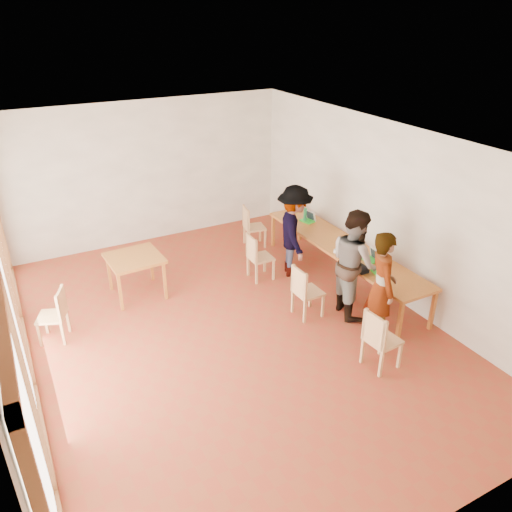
# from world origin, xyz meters

# --- Properties ---
(ground) EXTENTS (8.00, 8.00, 0.00)m
(ground) POSITION_xyz_m (0.00, 0.00, 0.00)
(ground) COLOR #943F23
(ground) RESTS_ON ground
(wall_back) EXTENTS (6.00, 0.10, 3.00)m
(wall_back) POSITION_xyz_m (0.00, 4.00, 1.50)
(wall_back) COLOR white
(wall_back) RESTS_ON ground
(wall_front) EXTENTS (6.00, 0.10, 3.00)m
(wall_front) POSITION_xyz_m (0.00, -4.00, 1.50)
(wall_front) COLOR white
(wall_front) RESTS_ON ground
(wall_right) EXTENTS (0.10, 8.00, 3.00)m
(wall_right) POSITION_xyz_m (3.00, 0.00, 1.50)
(wall_right) COLOR white
(wall_right) RESTS_ON ground
(window_wall) EXTENTS (0.10, 8.00, 3.00)m
(window_wall) POSITION_xyz_m (-2.96, 0.00, 1.50)
(window_wall) COLOR white
(window_wall) RESTS_ON ground
(ceiling) EXTENTS (6.00, 8.00, 0.04)m
(ceiling) POSITION_xyz_m (0.00, 0.00, 3.02)
(ceiling) COLOR white
(ceiling) RESTS_ON wall_back
(communal_table) EXTENTS (0.80, 4.00, 0.75)m
(communal_table) POSITION_xyz_m (2.50, 0.46, 0.70)
(communal_table) COLOR #BD662A
(communal_table) RESTS_ON ground
(side_table) EXTENTS (0.90, 0.90, 0.75)m
(side_table) POSITION_xyz_m (-0.98, 1.77, 0.67)
(side_table) COLOR #BD662A
(side_table) RESTS_ON ground
(chair_near) EXTENTS (0.46, 0.46, 0.49)m
(chair_near) POSITION_xyz_m (1.43, -1.82, 0.56)
(chair_near) COLOR tan
(chair_near) RESTS_ON ground
(chair_mid) EXTENTS (0.43, 0.43, 0.48)m
(chair_mid) POSITION_xyz_m (1.24, -0.21, 0.55)
(chair_mid) COLOR tan
(chair_mid) RESTS_ON ground
(chair_far) EXTENTS (0.43, 0.43, 0.48)m
(chair_far) POSITION_xyz_m (1.15, 1.28, 0.55)
(chair_far) COLOR tan
(chair_far) RESTS_ON ground
(chair_empty) EXTENTS (0.49, 0.49, 0.47)m
(chair_empty) POSITION_xyz_m (1.72, 2.61, 0.55)
(chair_empty) COLOR tan
(chair_empty) RESTS_ON ground
(chair_spare) EXTENTS (0.52, 0.52, 0.46)m
(chair_spare) POSITION_xyz_m (-2.41, 1.02, 0.53)
(chair_spare) COLOR tan
(chair_spare) RESTS_ON ground
(person_near) EXTENTS (0.65, 0.77, 1.79)m
(person_near) POSITION_xyz_m (1.93, -1.24, 0.90)
(person_near) COLOR gray
(person_near) RESTS_ON ground
(person_mid) EXTENTS (0.87, 1.02, 1.83)m
(person_mid) POSITION_xyz_m (2.04, -0.45, 0.91)
(person_mid) COLOR gray
(person_mid) RESTS_ON ground
(person_far) EXTENTS (1.05, 1.31, 1.77)m
(person_far) POSITION_xyz_m (1.88, 1.13, 0.89)
(person_far) COLOR gray
(person_far) RESTS_ON ground
(laptop_near) EXTENTS (0.27, 0.30, 0.23)m
(laptop_near) POSITION_xyz_m (2.43, -0.71, 0.81)
(laptop_near) COLOR #2CD833
(laptop_near) RESTS_ON communal_table
(laptop_mid) EXTENTS (0.26, 0.29, 0.22)m
(laptop_mid) POSITION_xyz_m (2.58, -0.27, 0.81)
(laptop_mid) COLOR #2CD833
(laptop_mid) RESTS_ON communal_table
(laptop_far) EXTENTS (0.28, 0.30, 0.22)m
(laptop_far) POSITION_xyz_m (2.59, 1.70, 0.81)
(laptop_far) COLOR #2CD833
(laptop_far) RESTS_ON communal_table
(yellow_mug) EXTENTS (0.13, 0.13, 0.09)m
(yellow_mug) POSITION_xyz_m (2.73, 2.33, 0.79)
(yellow_mug) COLOR gold
(yellow_mug) RESTS_ON communal_table
(green_bottle) EXTENTS (0.07, 0.07, 0.28)m
(green_bottle) POSITION_xyz_m (2.50, 1.72, 0.89)
(green_bottle) COLOR #1F8142
(green_bottle) RESTS_ON communal_table
(clear_glass) EXTENTS (0.07, 0.07, 0.09)m
(clear_glass) POSITION_xyz_m (2.73, 0.42, 0.80)
(clear_glass) COLOR silver
(clear_glass) RESTS_ON communal_table
(condiment_cup) EXTENTS (0.08, 0.08, 0.06)m
(condiment_cup) POSITION_xyz_m (2.21, 0.26, 0.78)
(condiment_cup) COLOR white
(condiment_cup) RESTS_ON communal_table
(pink_phone) EXTENTS (0.05, 0.10, 0.01)m
(pink_phone) POSITION_xyz_m (2.31, 2.13, 0.76)
(pink_phone) COLOR #BB3773
(pink_phone) RESTS_ON communal_table
(black_pouch) EXTENTS (0.16, 0.26, 0.09)m
(black_pouch) POSITION_xyz_m (2.16, -0.47, 0.80)
(black_pouch) COLOR black
(black_pouch) RESTS_ON communal_table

